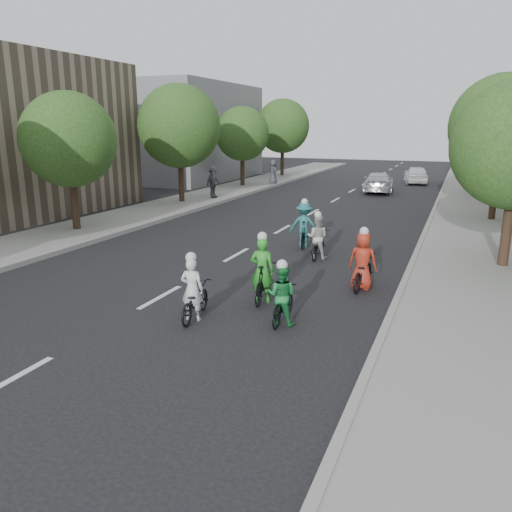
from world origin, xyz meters
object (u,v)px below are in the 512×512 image
Objects in this scene: cyclist_3 at (304,228)px; spectator_0 at (213,181)px; follow_car_trail at (416,175)px; spectator_1 at (213,184)px; cyclist_4 at (363,267)px; spectator_2 at (273,172)px; follow_car_lead at (378,182)px; cyclist_2 at (263,277)px; cyclist_5 at (194,297)px; cyclist_0 at (318,241)px; cyclist_1 at (282,299)px.

spectator_0 reaches higher than cyclist_3.
follow_car_trail is 2.48× the size of spectator_1.
cyclist_4 is 25.33m from spectator_2.
follow_car_lead is 1.13× the size of follow_car_trail.
cyclist_2 is at bearing 78.73° from follow_car_trail.
cyclist_4 is 18.58m from spectator_1.
follow_car_lead is at bearing -99.12° from cyclist_5.
cyclist_3 is at bearing 76.30° from follow_car_trail.
spectator_1 is at bearing -56.43° from cyclist_3.
cyclist_4 is 0.39× the size of follow_car_lead.
cyclist_5 is at bearing 76.42° from cyclist_0.
cyclist_4 is (2.12, -2.84, 0.03)m from cyclist_0.
follow_car_lead is at bearing -37.77° from spectator_0.
follow_car_lead is 2.57× the size of spectator_0.
cyclist_1 is at bearing 94.54° from cyclist_3.
follow_car_trail is at bearing -102.41° from cyclist_5.
spectator_1 is 0.91× the size of spectator_2.
cyclist_0 is at bearing -170.92° from spectator_2.
spectator_0 is (-9.54, 10.91, 0.35)m from cyclist_3.
cyclist_1 is 21.72m from spectator_0.
cyclist_2 reaches higher than cyclist_0.
spectator_0 is at bearing 42.30° from spectator_1.
cyclist_1 is 0.37× the size of follow_car_trail.
spectator_2 is (-8.18, 18.44, 0.36)m from cyclist_3.
cyclist_0 is 19.22m from follow_car_lead.
spectator_2 is at bearing 21.71° from follow_car_trail.
cyclist_0 is 4.95m from cyclist_2.
spectator_1 reaches higher than follow_car_lead.
cyclist_3 reaches higher than cyclist_0.
cyclist_0 is at bearing -83.47° from cyclist_1.
spectator_2 is (-10.08, -6.05, 0.37)m from follow_car_trail.
cyclist_1 is 27.90m from spectator_2.
cyclist_0 is 16.18m from spectator_0.
cyclist_5 is 1.03× the size of spectator_1.
spectator_1 reaches higher than cyclist_1.
follow_car_lead is at bearing -110.22° from spectator_2.
cyclist_4 is at bearing -169.24° from spectator_2.
spectator_1 reaches higher than cyclist_4.
follow_car_lead is (-1.84, 25.39, 0.10)m from cyclist_1.
cyclist_2 reaches higher than cyclist_4.
spectator_2 reaches higher than spectator_1.
cyclist_3 is 1.01× the size of spectator_0.
cyclist_3 is (-1.81, 7.60, 0.14)m from cyclist_1.
cyclist_0 reaches higher than cyclist_1.
spectator_0 is (-9.51, -6.87, 0.39)m from follow_car_lead.
cyclist_4 is at bearing 116.81° from cyclist_3.
cyclist_1 is 0.84× the size of spectator_0.
cyclist_1 is 0.84× the size of spectator_2.
spectator_0 is (-9.29, 19.07, 0.54)m from cyclist_5.
cyclist_5 is (-1.18, -6.75, -0.05)m from cyclist_0.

